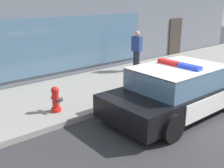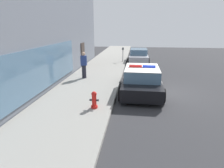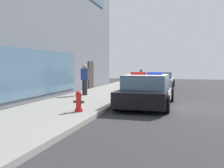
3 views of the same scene
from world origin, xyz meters
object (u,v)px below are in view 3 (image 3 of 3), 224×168
at_px(police_cruiser, 147,91).
at_px(car_down_street, 162,80).
at_px(parking_meter, 141,75).
at_px(pedestrian_on_sidewalk, 85,79).
at_px(fire_hydrant, 79,102).

height_order(police_cruiser, car_down_street, police_cruiser).
relative_size(police_cruiser, parking_meter, 3.60).
xyz_separation_m(car_down_street, pedestrian_on_sidewalk, (-7.57, 3.62, 0.38)).
bearing_deg(parking_meter, police_cruiser, -169.47).
height_order(police_cruiser, pedestrian_on_sidewalk, pedestrian_on_sidewalk).
relative_size(police_cruiser, car_down_street, 1.07).
distance_m(police_cruiser, fire_hydrant, 3.51).
xyz_separation_m(police_cruiser, car_down_street, (9.56, 0.09, -0.05)).
bearing_deg(fire_hydrant, car_down_street, -8.83).
height_order(car_down_street, parking_meter, parking_meter).
bearing_deg(pedestrian_on_sidewalk, fire_hydrant, 8.12).
bearing_deg(police_cruiser, car_down_street, 1.34).
bearing_deg(fire_hydrant, pedestrian_on_sidewalk, 19.26).
distance_m(fire_hydrant, parking_meter, 11.52).
bearing_deg(car_down_street, fire_hydrant, 171.26).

